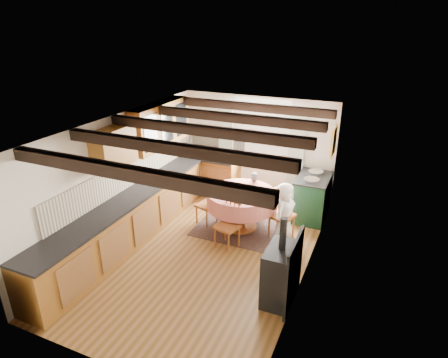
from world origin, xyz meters
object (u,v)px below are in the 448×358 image
at_px(chair_near, 227,225).
at_px(child_far, 253,194).
at_px(aga_range, 312,197).
at_px(cup, 237,188).
at_px(chair_left, 207,204).
at_px(dining_table, 241,210).
at_px(chair_right, 282,214).
at_px(cast_iron_stove, 281,260).
at_px(child_right, 284,211).

relative_size(chair_near, child_far, 0.93).
bearing_deg(aga_range, child_far, -158.75).
height_order(aga_range, child_far, child_far).
distance_m(aga_range, cup, 1.72).
bearing_deg(cup, aga_range, 38.66).
distance_m(chair_left, child_far, 1.04).
xyz_separation_m(chair_left, cup, (0.64, 0.09, 0.43)).
distance_m(chair_near, child_far, 1.38).
distance_m(dining_table, child_far, 0.63).
relative_size(chair_right, cup, 10.02).
bearing_deg(dining_table, chair_right, 0.56).
relative_size(child_far, cup, 10.08).
bearing_deg(cast_iron_stove, dining_table, 126.66).
distance_m(chair_near, cast_iron_stove, 1.66).
height_order(chair_near, child_far, child_far).
distance_m(chair_right, cup, 1.02).
bearing_deg(chair_right, cast_iron_stove, -147.12).
height_order(chair_left, cup, cup).
relative_size(chair_near, cup, 9.40).
bearing_deg(chair_left, chair_near, 64.23).
distance_m(cast_iron_stove, cup, 2.29).
bearing_deg(cup, chair_left, -172.37).
xyz_separation_m(chair_right, child_right, (0.04, 0.01, 0.07)).
bearing_deg(child_far, child_right, 127.15).
bearing_deg(child_right, chair_near, 141.89).
xyz_separation_m(chair_near, child_far, (0.03, 1.38, 0.03)).
xyz_separation_m(chair_right, cup, (-0.95, 0.02, 0.37)).
relative_size(cast_iron_stove, cup, 13.94).
bearing_deg(chair_near, child_far, 104.81).
bearing_deg(child_far, aga_range, -175.92).
xyz_separation_m(chair_right, aga_range, (0.36, 1.07, -0.03)).
height_order(chair_near, chair_left, chair_near).
relative_size(dining_table, chair_left, 1.54).
distance_m(chair_left, cast_iron_stove, 2.69).
bearing_deg(cast_iron_stove, child_far, 117.99).
bearing_deg(chair_right, chair_left, 110.58).
height_order(dining_table, aga_range, aga_range).
bearing_deg(chair_left, dining_table, 111.34).
bearing_deg(chair_left, chair_right, 109.22).
distance_m(child_far, cup, 0.71).
bearing_deg(chair_left, child_right, 109.41).
bearing_deg(dining_table, child_far, 85.88).
relative_size(dining_table, child_far, 1.34).
bearing_deg(child_far, chair_left, 23.75).
relative_size(chair_near, cast_iron_stove, 0.67).
bearing_deg(chair_left, cup, 114.43).
xyz_separation_m(chair_left, aga_range, (1.95, 1.13, 0.03)).
bearing_deg(child_right, cast_iron_stove, -156.15).
relative_size(chair_left, chair_right, 0.87).
height_order(chair_near, cup, chair_near).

